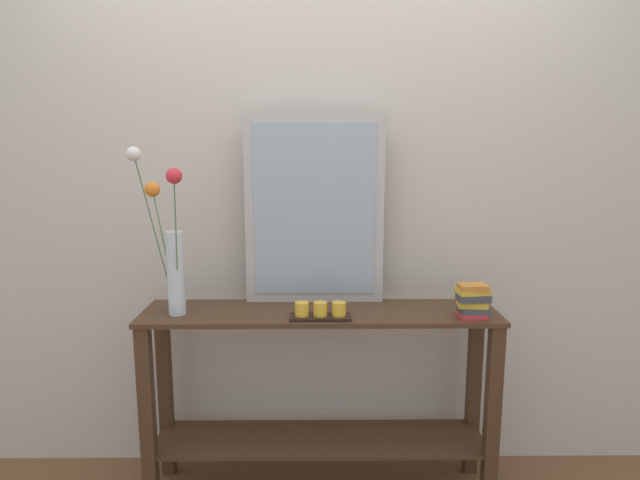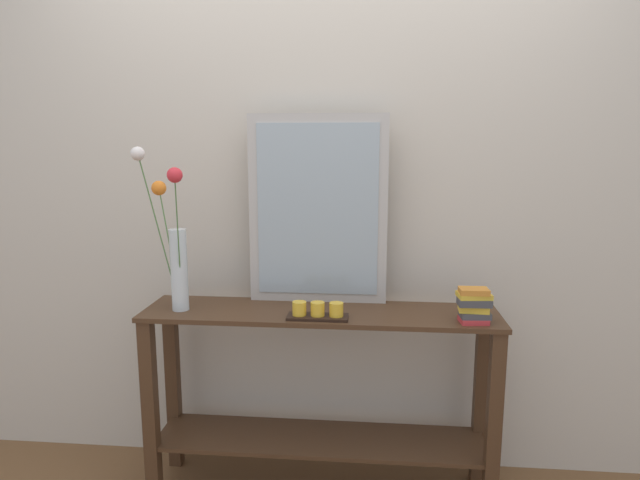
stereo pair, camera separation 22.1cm
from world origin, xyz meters
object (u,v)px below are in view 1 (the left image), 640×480
object	(u,v)px
tall_vase_left	(170,248)
candle_tray	(320,312)
mirror_leaning	(314,210)
book_stack	(473,301)
console_table	(320,382)

from	to	relation	value
tall_vase_left	candle_tray	xyz separation A→B (m)	(0.60, -0.05, -0.25)
tall_vase_left	mirror_leaning	bearing A→B (deg)	17.98
mirror_leaning	book_stack	bearing A→B (deg)	-20.58
book_stack	mirror_leaning	bearing A→B (deg)	159.42
candle_tray	console_table	bearing A→B (deg)	90.38
mirror_leaning	console_table	bearing A→B (deg)	-80.67
mirror_leaning	candle_tray	distance (m)	0.45
candle_tray	book_stack	world-z (taller)	book_stack
console_table	tall_vase_left	world-z (taller)	tall_vase_left
book_stack	candle_tray	bearing A→B (deg)	-179.63
mirror_leaning	tall_vase_left	xyz separation A→B (m)	(-0.58, -0.19, -0.13)
console_table	mirror_leaning	distance (m)	0.74
candle_tray	book_stack	bearing A→B (deg)	0.37
mirror_leaning	tall_vase_left	bearing A→B (deg)	-162.02
console_table	candle_tray	xyz separation A→B (m)	(0.00, -0.10, 0.35)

